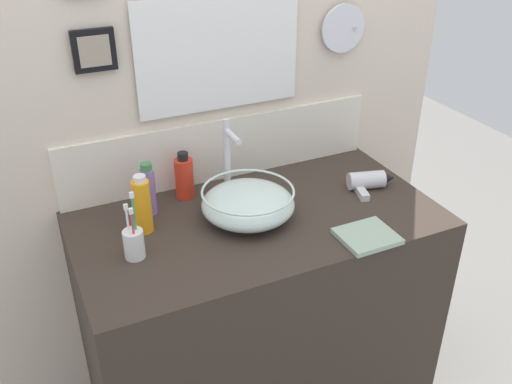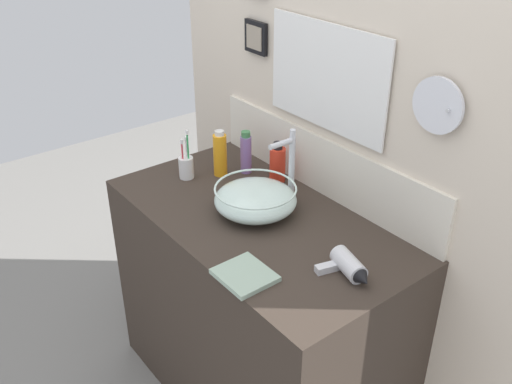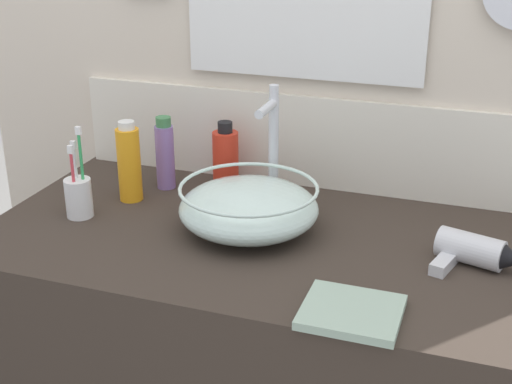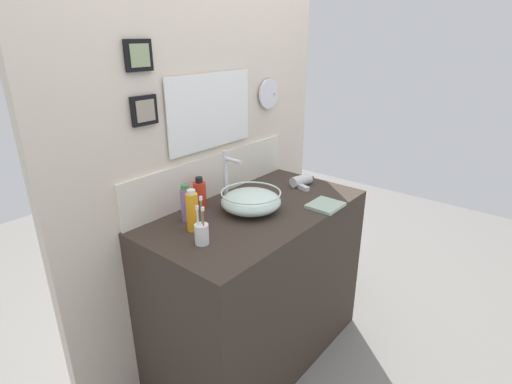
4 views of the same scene
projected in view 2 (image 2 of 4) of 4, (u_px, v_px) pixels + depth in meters
vanity_counter at (257, 312)px, 2.30m from camera, size 1.19×0.63×0.91m
back_panel at (330, 129)px, 2.13m from camera, size 1.81×0.10×2.32m
glass_bowl_sink at (255, 199)px, 2.08m from camera, size 0.30×0.30×0.10m
faucet at (290, 161)px, 2.11m from camera, size 0.02×0.12×0.28m
hair_drier at (349, 267)px, 1.76m from camera, size 0.18×0.13×0.06m
toothbrush_cup at (186, 167)px, 2.32m from camera, size 0.06×0.06×0.21m
soap_dispenser at (246, 153)px, 2.34m from camera, size 0.05×0.05×0.18m
shampoo_bottle at (220, 154)px, 2.32m from camera, size 0.06×0.06×0.20m
spray_bottle at (278, 164)px, 2.28m from camera, size 0.06×0.06×0.17m
hand_towel at (245, 275)px, 1.76m from camera, size 0.17×0.15×0.02m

